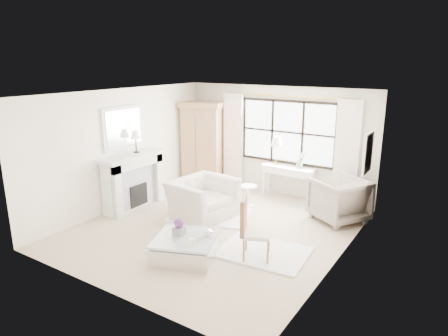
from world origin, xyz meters
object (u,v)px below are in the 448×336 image
Objects in this scene: armoire at (202,143)px; club_armchair at (202,199)px; coffee_table at (186,247)px; console_table at (288,182)px.

armoire is 1.73× the size of club_armchair.
club_armchair is at bearing 95.02° from coffee_table.
console_table is at bearing -9.50° from armoire.
club_armchair reaches higher than console_table.
console_table is 1.02× the size of club_armchair.
console_table is 3.82m from coffee_table.
coffee_table is at bearing -72.72° from armoire.
club_armchair reaches higher than coffee_table.
console_table is at bearing 65.52° from coffee_table.
armoire is 1.73× the size of coffee_table.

